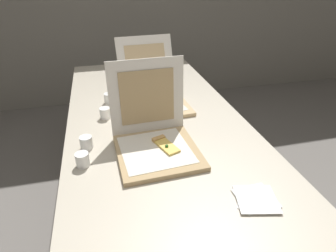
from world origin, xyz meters
name	(u,v)px	position (x,y,z in m)	size (l,w,h in m)	color
table	(157,128)	(0.00, 0.60, 0.68)	(0.95, 2.18, 0.72)	#BCB29E
pizza_box_front	(155,139)	(-0.06, 0.34, 0.78)	(0.37, 0.40, 0.38)	tan
pizza_box_middle	(155,96)	(0.03, 0.83, 0.77)	(0.39, 0.51, 0.35)	tan
cup_white_near_center	(86,143)	(-0.37, 0.43, 0.75)	(0.06, 0.06, 0.06)	white
cup_white_far	(109,98)	(-0.24, 0.90, 0.75)	(0.06, 0.06, 0.06)	white
cup_white_near_left	(83,160)	(-0.38, 0.30, 0.75)	(0.06, 0.06, 0.06)	white
cup_white_mid	(105,113)	(-0.27, 0.71, 0.75)	(0.06, 0.06, 0.06)	white
napkin_pile	(255,199)	(0.22, -0.06, 0.73)	(0.17, 0.17, 0.01)	white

